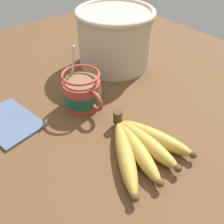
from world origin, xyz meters
The scene contains 5 objects.
table centered at (0.00, 0.00, 1.79)cm, with size 127.71×127.71×3.59cm.
coffee_mug centered at (-5.29, 4.00, 7.28)cm, with size 13.30×9.10×15.10cm.
banana_bunch centered at (14.43, 4.41, 5.22)cm, with size 18.51×17.67×4.09cm.
woven_basket centered at (-16.44, 23.14, 12.08)cm, with size 22.25×22.25×16.24cm.
napkin centered at (-10.42, -12.84, 3.89)cm, with size 16.23×12.68×0.60cm.
Camera 1 is at (36.41, -20.74, 42.21)cm, focal length 40.00 mm.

